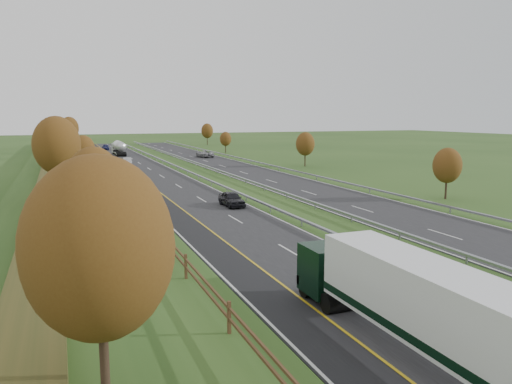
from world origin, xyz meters
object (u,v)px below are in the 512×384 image
road_tanker (119,148)px  car_oncoming (205,154)px  car_silver_mid (127,161)px  box_lorry (421,306)px  car_dark_near (232,199)px  car_small_far (106,147)px

road_tanker → car_oncoming: (17.83, -14.44, -1.01)m
road_tanker → car_oncoming: road_tanker is taller
road_tanker → car_silver_mid: road_tanker is taller
car_silver_mid → car_oncoming: 22.88m
box_lorry → road_tanker: box_lorry is taller
car_dark_near → car_small_far: (-4.73, 97.50, -0.09)m
road_tanker → car_small_far: bearing=94.0°
box_lorry → car_small_far: size_ratio=3.39×
road_tanker → car_small_far: road_tanker is taller
car_silver_mid → box_lorry: bearing=-86.2°
box_lorry → car_small_far: (-0.60, 132.69, -1.59)m
car_dark_near → car_small_far: car_dark_near is taller
car_oncoming → car_dark_near: bearing=70.8°
road_tanker → box_lorry: bearing=-90.4°
car_small_far → car_oncoming: (19.27, -34.91, 0.12)m
car_dark_near → car_oncoming: car_oncoming is taller
box_lorry → car_dark_near: 35.46m
car_small_far → car_oncoming: size_ratio=0.82×
car_oncoming → road_tanker: bearing=-45.1°
car_silver_mid → car_oncoming: bearing=36.3°
car_dark_near → car_oncoming: size_ratio=0.78×
box_lorry → car_silver_mid: 85.38m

